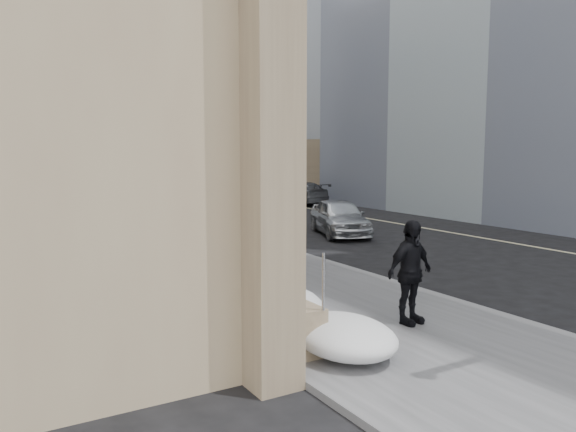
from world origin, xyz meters
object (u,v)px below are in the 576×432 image
object	(u,v)px
mounted_horse_right	(256,226)
car_silver	(339,217)
mounted_horse_left	(221,226)
car_grey	(299,193)
pedestrian	(410,272)

from	to	relation	value
mounted_horse_right	car_silver	xyz separation A→B (m)	(5.74, 4.00, -0.51)
mounted_horse_right	car_silver	bearing A→B (deg)	-150.26
mounted_horse_left	mounted_horse_right	size ratio (longest dim) A/B	1.01
mounted_horse_left	car_grey	world-z (taller)	mounted_horse_left
mounted_horse_left	mounted_horse_right	xyz separation A→B (m)	(0.74, -0.74, 0.03)
car_silver	mounted_horse_left	bearing A→B (deg)	-133.09
mounted_horse_right	pedestrian	xyz separation A→B (m)	(0.07, -6.11, -0.13)
pedestrian	car_grey	bearing A→B (deg)	55.11
pedestrian	car_silver	bearing A→B (deg)	52.50
mounted_horse_right	car_grey	distance (m)	18.79
mounted_horse_right	pedestrian	distance (m)	6.11
car_grey	car_silver	bearing A→B (deg)	66.07
mounted_horse_left	car_silver	size ratio (longest dim) A/B	0.64
mounted_horse_left	pedestrian	world-z (taller)	mounted_horse_left
car_silver	mounted_horse_right	bearing A→B (deg)	-124.95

